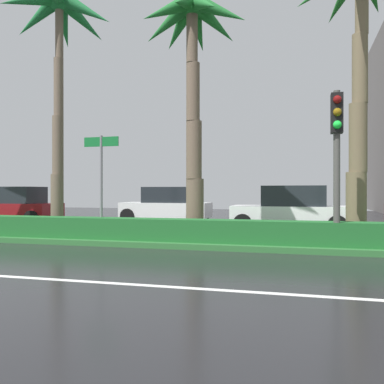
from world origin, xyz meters
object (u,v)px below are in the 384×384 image
(palm_tree_centre_left, at_px, (59,30))
(car_in_traffic_second, at_px, (167,205))
(street_name_sign, at_px, (101,172))
(car_in_traffic_leading, at_px, (14,206))
(palm_tree_centre, at_px, (192,40))
(traffic_signal_median_right, at_px, (337,139))
(car_in_traffic_third, at_px, (291,209))
(palm_tree_centre_right, at_px, (361,15))

(palm_tree_centre_left, xyz_separation_m, car_in_traffic_second, (1.38, 7.10, -6.04))
(street_name_sign, xyz_separation_m, car_in_traffic_leading, (-7.22, 5.28, -1.25))
(palm_tree_centre, height_order, traffic_signal_median_right, palm_tree_centre)
(car_in_traffic_second, xyz_separation_m, car_in_traffic_third, (6.00, -3.16, 0.00))
(palm_tree_centre, distance_m, palm_tree_centre_right, 4.75)
(traffic_signal_median_right, xyz_separation_m, car_in_traffic_second, (-7.24, 8.64, -1.94))
(palm_tree_centre_right, relative_size, car_in_traffic_leading, 1.88)
(palm_tree_centre_left, bearing_deg, car_in_traffic_leading, 140.56)
(palm_tree_centre_right, relative_size, street_name_sign, 2.70)
(car_in_traffic_third, bearing_deg, car_in_traffic_leading, -1.29)
(traffic_signal_median_right, height_order, street_name_sign, traffic_signal_median_right)
(palm_tree_centre_right, bearing_deg, palm_tree_centre, -177.17)
(car_in_traffic_leading, relative_size, car_in_traffic_second, 1.00)
(car_in_traffic_leading, distance_m, car_in_traffic_second, 7.11)
(palm_tree_centre_right, distance_m, car_in_traffic_leading, 16.05)
(palm_tree_centre_left, height_order, palm_tree_centre, palm_tree_centre_left)
(traffic_signal_median_right, distance_m, car_in_traffic_second, 11.44)
(palm_tree_centre_right, bearing_deg, car_in_traffic_leading, 164.01)
(traffic_signal_median_right, distance_m, street_name_sign, 6.58)
(palm_tree_centre, height_order, street_name_sign, palm_tree_centre)
(street_name_sign, bearing_deg, traffic_signal_median_right, -4.20)
(car_in_traffic_third, bearing_deg, palm_tree_centre_right, 117.12)
(car_in_traffic_third, bearing_deg, palm_tree_centre_left, 28.06)
(car_in_traffic_leading, bearing_deg, car_in_traffic_third, 178.71)
(palm_tree_centre, bearing_deg, car_in_traffic_leading, 155.79)
(car_in_traffic_third, bearing_deg, traffic_signal_median_right, 102.76)
(car_in_traffic_leading, bearing_deg, palm_tree_centre_left, 140.56)
(palm_tree_centre_left, height_order, palm_tree_centre_right, palm_tree_centre_left)
(street_name_sign, relative_size, car_in_traffic_third, 0.70)
(palm_tree_centre_left, relative_size, traffic_signal_median_right, 2.17)
(palm_tree_centre_right, height_order, car_in_traffic_leading, palm_tree_centre_right)
(car_in_traffic_second, distance_m, car_in_traffic_third, 6.78)
(car_in_traffic_second, bearing_deg, traffic_signal_median_right, 129.99)
(palm_tree_centre_left, distance_m, traffic_signal_median_right, 9.67)
(traffic_signal_median_right, xyz_separation_m, street_name_sign, (-6.52, 0.48, -0.68))
(palm_tree_centre, bearing_deg, traffic_signal_median_right, -18.94)
(palm_tree_centre, distance_m, street_name_sign, 4.77)
(palm_tree_centre_right, relative_size, traffic_signal_median_right, 2.13)
(palm_tree_centre_right, relative_size, car_in_traffic_third, 1.88)
(palm_tree_centre_right, xyz_separation_m, car_in_traffic_leading, (-14.49, 4.15, -5.51))
(street_name_sign, bearing_deg, car_in_traffic_second, 95.04)
(palm_tree_centre, bearing_deg, car_in_traffic_third, 56.16)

